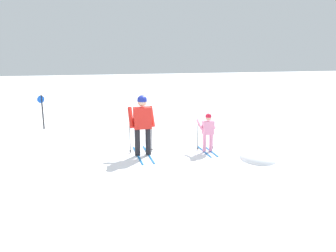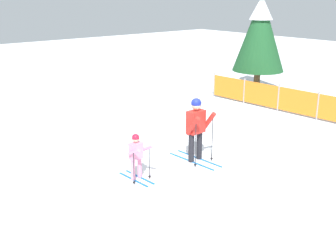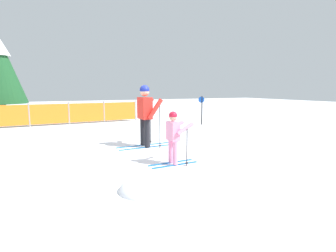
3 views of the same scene
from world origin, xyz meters
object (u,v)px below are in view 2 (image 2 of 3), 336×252
skier_child (137,153)px  conifer_far (260,32)px  safety_fence (278,98)px  skier_adult (196,124)px

skier_child → conifer_far: conifer_far is taller
safety_fence → skier_adult: bearing=-74.9°
skier_adult → safety_fence: (-1.56, 5.81, -0.50)m
skier_adult → conifer_far: size_ratio=0.40×
skier_child → safety_fence: skier_child is taller
skier_child → conifer_far: size_ratio=0.27×
skier_adult → skier_child: skier_adult is taller
skier_adult → conifer_far: (-4.39, 8.09, 1.62)m
skier_child → conifer_far: bearing=110.7°
skier_adult → skier_child: bearing=-94.4°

